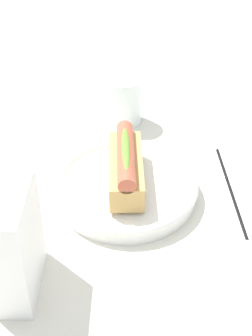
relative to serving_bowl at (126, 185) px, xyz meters
name	(u,v)px	position (x,y,z in m)	size (l,w,h in m)	color
ground_plane	(114,194)	(0.00, 0.02, -0.02)	(2.40, 2.40, 0.00)	silver
serving_bowl	(126,185)	(0.00, 0.00, 0.00)	(0.23, 0.23, 0.03)	white
hotdog_front	(126,164)	(0.00, 0.00, 0.04)	(0.15, 0.06, 0.06)	tan
water_glass	(126,102)	(0.22, 0.02, 0.02)	(0.07, 0.07, 0.09)	white
napkin_box	(16,243)	(-0.19, 0.12, 0.06)	(0.11, 0.04, 0.15)	white
chopstick_near	(231,189)	(0.02, -0.17, -0.01)	(0.01, 0.01, 0.22)	black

